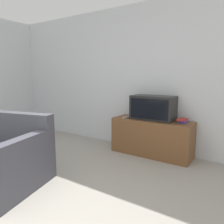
{
  "coord_description": "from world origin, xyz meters",
  "views": [
    {
      "loc": [
        1.88,
        -0.62,
        1.34
      ],
      "look_at": [
        -0.1,
        2.35,
        0.75
      ],
      "focal_mm": 35.0,
      "sensor_mm": 36.0,
      "label": 1
    }
  ],
  "objects_px": {
    "remote_on_stand": "(126,117)",
    "tv_stand": "(152,137)",
    "television": "(153,108)",
    "book_stack": "(183,121)"
  },
  "relations": [
    {
      "from": "television",
      "to": "book_stack",
      "type": "height_order",
      "value": "television"
    },
    {
      "from": "remote_on_stand",
      "to": "tv_stand",
      "type": "bearing_deg",
      "value": 12.53
    },
    {
      "from": "tv_stand",
      "to": "television",
      "type": "height_order",
      "value": "television"
    },
    {
      "from": "book_stack",
      "to": "tv_stand",
      "type": "bearing_deg",
      "value": -175.9
    },
    {
      "from": "tv_stand",
      "to": "television",
      "type": "relative_size",
      "value": 1.85
    },
    {
      "from": "tv_stand",
      "to": "television",
      "type": "distance_m",
      "value": 0.51
    },
    {
      "from": "television",
      "to": "book_stack",
      "type": "relative_size",
      "value": 3.22
    },
    {
      "from": "tv_stand",
      "to": "book_stack",
      "type": "bearing_deg",
      "value": 4.1
    },
    {
      "from": "remote_on_stand",
      "to": "television",
      "type": "bearing_deg",
      "value": 18.08
    },
    {
      "from": "television",
      "to": "book_stack",
      "type": "xyz_separation_m",
      "value": [
        0.51,
        -0.01,
        -0.17
      ]
    }
  ]
}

